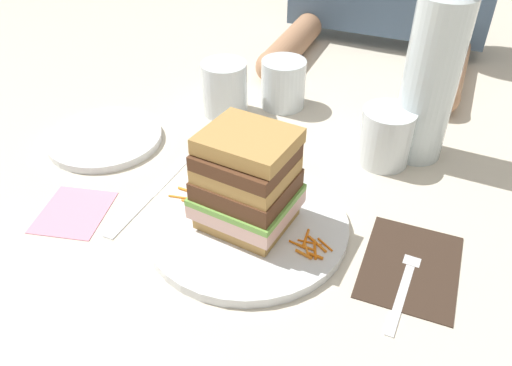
{
  "coord_description": "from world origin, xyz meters",
  "views": [
    {
      "loc": [
        0.19,
        -0.47,
        0.46
      ],
      "look_at": [
        -0.02,
        0.01,
        0.05
      ],
      "focal_mm": 35.72,
      "sensor_mm": 36.0,
      "label": 1
    }
  ],
  "objects_px": {
    "sandwich": "(247,182)",
    "empty_tumbler_0": "(283,84)",
    "napkin_dark": "(411,266)",
    "water_bottle": "(433,69)",
    "empty_tumbler_1": "(225,88)",
    "juice_glass": "(385,139)",
    "fork": "(407,277)",
    "side_plate": "(105,138)",
    "main_plate": "(247,224)",
    "knife": "(149,196)",
    "napkin_pink": "(74,212)"
  },
  "relations": [
    {
      "from": "sandwich",
      "to": "side_plate",
      "type": "relative_size",
      "value": 0.71
    },
    {
      "from": "main_plate",
      "to": "napkin_dark",
      "type": "height_order",
      "value": "main_plate"
    },
    {
      "from": "side_plate",
      "to": "napkin_dark",
      "type": "bearing_deg",
      "value": -9.78
    },
    {
      "from": "sandwich",
      "to": "side_plate",
      "type": "bearing_deg",
      "value": 161.31
    },
    {
      "from": "fork",
      "to": "water_bottle",
      "type": "distance_m",
      "value": 0.31
    },
    {
      "from": "juice_glass",
      "to": "empty_tumbler_0",
      "type": "xyz_separation_m",
      "value": [
        -0.2,
        0.11,
        0.0
      ]
    },
    {
      "from": "side_plate",
      "to": "main_plate",
      "type": "bearing_deg",
      "value": -18.84
    },
    {
      "from": "napkin_dark",
      "to": "side_plate",
      "type": "bearing_deg",
      "value": 170.22
    },
    {
      "from": "fork",
      "to": "napkin_dark",
      "type": "bearing_deg",
      "value": 87.68
    },
    {
      "from": "napkin_pink",
      "to": "empty_tumbler_0",
      "type": "bearing_deg",
      "value": 67.93
    },
    {
      "from": "sandwich",
      "to": "empty_tumbler_0",
      "type": "distance_m",
      "value": 0.34
    },
    {
      "from": "fork",
      "to": "empty_tumbler_1",
      "type": "bearing_deg",
      "value": 143.29
    },
    {
      "from": "napkin_dark",
      "to": "sandwich",
      "type": "bearing_deg",
      "value": -176.33
    },
    {
      "from": "empty_tumbler_1",
      "to": "napkin_pink",
      "type": "distance_m",
      "value": 0.34
    },
    {
      "from": "main_plate",
      "to": "napkin_pink",
      "type": "height_order",
      "value": "main_plate"
    },
    {
      "from": "main_plate",
      "to": "empty_tumbler_0",
      "type": "relative_size",
      "value": 3.07
    },
    {
      "from": "water_bottle",
      "to": "empty_tumbler_1",
      "type": "distance_m",
      "value": 0.34
    },
    {
      "from": "sandwich",
      "to": "empty_tumbler_1",
      "type": "bearing_deg",
      "value": 120.85
    },
    {
      "from": "sandwich",
      "to": "napkin_pink",
      "type": "xyz_separation_m",
      "value": [
        -0.23,
        -0.06,
        -0.08
      ]
    },
    {
      "from": "knife",
      "to": "napkin_pink",
      "type": "bearing_deg",
      "value": -137.64
    },
    {
      "from": "juice_glass",
      "to": "empty_tumbler_0",
      "type": "distance_m",
      "value": 0.23
    },
    {
      "from": "juice_glass",
      "to": "main_plate",
      "type": "bearing_deg",
      "value": -120.47
    },
    {
      "from": "main_plate",
      "to": "juice_glass",
      "type": "relative_size",
      "value": 3.0
    },
    {
      "from": "empty_tumbler_0",
      "to": "knife",
      "type": "bearing_deg",
      "value": -104.39
    },
    {
      "from": "napkin_dark",
      "to": "water_bottle",
      "type": "bearing_deg",
      "value": 98.15
    },
    {
      "from": "water_bottle",
      "to": "napkin_pink",
      "type": "xyz_separation_m",
      "value": [
        -0.4,
        -0.33,
        -0.14
      ]
    },
    {
      "from": "fork",
      "to": "knife",
      "type": "distance_m",
      "value": 0.36
    },
    {
      "from": "fork",
      "to": "juice_glass",
      "type": "distance_m",
      "value": 0.25
    },
    {
      "from": "sandwich",
      "to": "napkin_pink",
      "type": "height_order",
      "value": "sandwich"
    },
    {
      "from": "napkin_dark",
      "to": "empty_tumbler_1",
      "type": "xyz_separation_m",
      "value": [
        -0.37,
        0.25,
        0.04
      ]
    },
    {
      "from": "knife",
      "to": "empty_tumbler_0",
      "type": "distance_m",
      "value": 0.33
    },
    {
      "from": "empty_tumbler_1",
      "to": "knife",
      "type": "bearing_deg",
      "value": -89.43
    },
    {
      "from": "napkin_dark",
      "to": "empty_tumbler_0",
      "type": "distance_m",
      "value": 0.42
    },
    {
      "from": "empty_tumbler_1",
      "to": "napkin_pink",
      "type": "relative_size",
      "value": 0.93
    },
    {
      "from": "main_plate",
      "to": "empty_tumbler_1",
      "type": "xyz_separation_m",
      "value": [
        -0.16,
        0.26,
        0.04
      ]
    },
    {
      "from": "main_plate",
      "to": "sandwich",
      "type": "height_order",
      "value": "sandwich"
    },
    {
      "from": "fork",
      "to": "knife",
      "type": "relative_size",
      "value": 0.83
    },
    {
      "from": "main_plate",
      "to": "side_plate",
      "type": "xyz_separation_m",
      "value": [
        -0.3,
        0.1,
        -0.0
      ]
    },
    {
      "from": "fork",
      "to": "napkin_pink",
      "type": "height_order",
      "value": "fork"
    },
    {
      "from": "side_plate",
      "to": "napkin_pink",
      "type": "distance_m",
      "value": 0.18
    },
    {
      "from": "main_plate",
      "to": "fork",
      "type": "distance_m",
      "value": 0.21
    },
    {
      "from": "napkin_dark",
      "to": "napkin_pink",
      "type": "bearing_deg",
      "value": -170.09
    },
    {
      "from": "main_plate",
      "to": "empty_tumbler_0",
      "type": "xyz_separation_m",
      "value": [
        -0.07,
        0.33,
        0.04
      ]
    },
    {
      "from": "juice_glass",
      "to": "water_bottle",
      "type": "xyz_separation_m",
      "value": [
        0.04,
        0.04,
        0.1
      ]
    },
    {
      "from": "fork",
      "to": "side_plate",
      "type": "xyz_separation_m",
      "value": [
        -0.5,
        0.11,
        0.0
      ]
    },
    {
      "from": "main_plate",
      "to": "napkin_dark",
      "type": "bearing_deg",
      "value": 3.89
    },
    {
      "from": "napkin_dark",
      "to": "side_plate",
      "type": "relative_size",
      "value": 0.81
    },
    {
      "from": "empty_tumbler_1",
      "to": "side_plate",
      "type": "xyz_separation_m",
      "value": [
        -0.14,
        -0.16,
        -0.04
      ]
    },
    {
      "from": "side_plate",
      "to": "napkin_pink",
      "type": "relative_size",
      "value": 1.84
    },
    {
      "from": "empty_tumbler_0",
      "to": "side_plate",
      "type": "bearing_deg",
      "value": -134.88
    }
  ]
}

